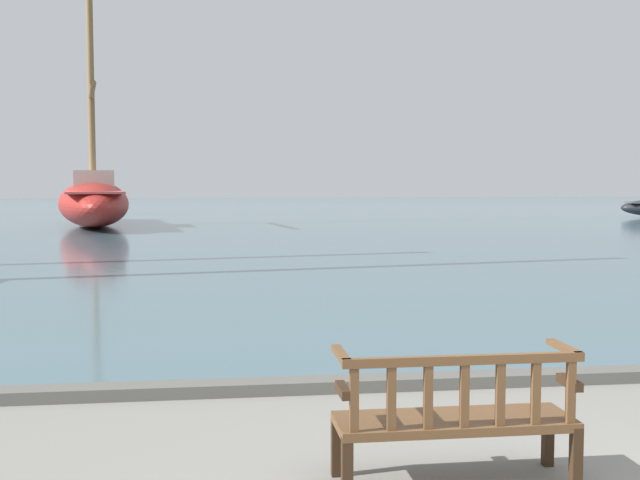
{
  "coord_description": "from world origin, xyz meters",
  "views": [
    {
      "loc": [
        -2.09,
        -3.71,
        2.04
      ],
      "look_at": [
        -0.25,
        10.0,
        1.0
      ],
      "focal_mm": 45.0,
      "sensor_mm": 36.0,
      "label": 1
    }
  ],
  "objects": [
    {
      "name": "harbor_water",
      "position": [
        0.0,
        44.0,
        0.04
      ],
      "size": [
        100.0,
        80.0,
        0.08
      ],
      "primitive_type": "cube",
      "color": "#476670",
      "rests_on": "ground"
    },
    {
      "name": "park_bench",
      "position": [
        -0.49,
        1.37,
        0.47
      ],
      "size": [
        1.6,
        0.52,
        0.92
      ],
      "color": "#322113",
      "rests_on": "ground"
    },
    {
      "name": "sailboat_distant_harbor",
      "position": [
        -7.07,
        31.13,
        1.25
      ],
      "size": [
        4.66,
        12.12,
        16.28
      ],
      "color": "maroon",
      "rests_on": "harbor_water"
    },
    {
      "name": "quay_edge_kerb",
      "position": [
        0.0,
        3.85,
        0.06
      ],
      "size": [
        40.0,
        0.3,
        0.12
      ],
      "primitive_type": "cube",
      "color": "#5B5954",
      "rests_on": "ground"
    }
  ]
}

